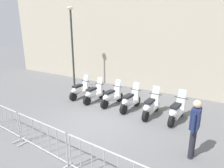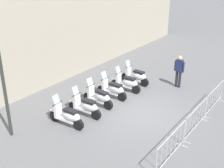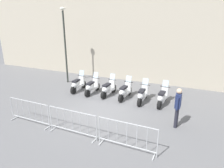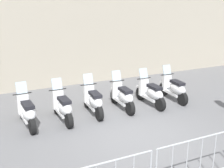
{
  "view_description": "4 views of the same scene",
  "coord_description": "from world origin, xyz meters",
  "px_view_note": "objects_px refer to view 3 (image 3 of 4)",
  "views": [
    {
      "loc": [
        3.91,
        -5.33,
        3.36
      ],
      "look_at": [
        -0.43,
        2.06,
        1.09
      ],
      "focal_mm": 28.7,
      "sensor_mm": 36.0,
      "label": 1
    },
    {
      "loc": [
        -10.11,
        -4.83,
        6.2
      ],
      "look_at": [
        -0.15,
        1.45,
        1.13
      ],
      "focal_mm": 46.01,
      "sensor_mm": 36.0,
      "label": 2
    },
    {
      "loc": [
        3.7,
        -8.24,
        4.36
      ],
      "look_at": [
        -0.02,
        1.58,
        0.92
      ],
      "focal_mm": 31.5,
      "sensor_mm": 36.0,
      "label": 3
    },
    {
      "loc": [
        -4.18,
        -6.02,
        3.65
      ],
      "look_at": [
        -0.16,
        1.21,
        1.2
      ],
      "focal_mm": 46.29,
      "sensor_mm": 36.0,
      "label": 4
    }
  ],
  "objects_px": {
    "barrier_segment_2": "(127,136)",
    "barrier_segment_0": "(29,112)",
    "motorcycle_1": "(92,87)",
    "barrier_segment_1": "(72,123)",
    "motorcycle_2": "(108,89)",
    "motorcycle_0": "(78,84)",
    "motorcycle_4": "(142,95)",
    "motorcycle_3": "(125,91)",
    "officer_near_row_end": "(178,106)",
    "motorcycle_5": "(162,97)",
    "street_lamp": "(65,38)"
  },
  "relations": [
    {
      "from": "street_lamp",
      "to": "officer_near_row_end",
      "type": "bearing_deg",
      "value": -25.87
    },
    {
      "from": "motorcycle_0",
      "to": "officer_near_row_end",
      "type": "xyz_separation_m",
      "value": [
        6.15,
        -2.38,
        0.53
      ]
    },
    {
      "from": "motorcycle_1",
      "to": "barrier_segment_1",
      "type": "xyz_separation_m",
      "value": [
        1.33,
        -4.36,
        0.07
      ]
    },
    {
      "from": "officer_near_row_end",
      "to": "barrier_segment_2",
      "type": "bearing_deg",
      "value": -123.99
    },
    {
      "from": "motorcycle_0",
      "to": "barrier_segment_0",
      "type": "relative_size",
      "value": 0.8
    },
    {
      "from": "motorcycle_4",
      "to": "officer_near_row_end",
      "type": "relative_size",
      "value": 1.0
    },
    {
      "from": "motorcycle_1",
      "to": "motorcycle_0",
      "type": "bearing_deg",
      "value": 173.2
    },
    {
      "from": "motorcycle_5",
      "to": "motorcycle_4",
      "type": "bearing_deg",
      "value": -178.47
    },
    {
      "from": "motorcycle_2",
      "to": "motorcycle_5",
      "type": "distance_m",
      "value": 3.2
    },
    {
      "from": "barrier_segment_0",
      "to": "motorcycle_1",
      "type": "bearing_deg",
      "value": 77.67
    },
    {
      "from": "motorcycle_4",
      "to": "motorcycle_2",
      "type": "bearing_deg",
      "value": 172.86
    },
    {
      "from": "motorcycle_1",
      "to": "motorcycle_5",
      "type": "xyz_separation_m",
      "value": [
        4.25,
        -0.19,
        0.0
      ]
    },
    {
      "from": "motorcycle_4",
      "to": "barrier_segment_1",
      "type": "xyz_separation_m",
      "value": [
        -1.86,
        -4.14,
        0.07
      ]
    },
    {
      "from": "motorcycle_1",
      "to": "barrier_segment_1",
      "type": "distance_m",
      "value": 4.56
    },
    {
      "from": "motorcycle_5",
      "to": "street_lamp",
      "type": "relative_size",
      "value": 0.33
    },
    {
      "from": "motorcycle_2",
      "to": "barrier_segment_0",
      "type": "height_order",
      "value": "motorcycle_2"
    },
    {
      "from": "motorcycle_4",
      "to": "barrier_segment_0",
      "type": "distance_m",
      "value": 5.74
    },
    {
      "from": "motorcycle_0",
      "to": "motorcycle_2",
      "type": "xyz_separation_m",
      "value": [
        2.12,
        -0.08,
        0.0
      ]
    },
    {
      "from": "motorcycle_2",
      "to": "barrier_segment_2",
      "type": "xyz_separation_m",
      "value": [
        2.51,
        -4.55,
        0.07
      ]
    },
    {
      "from": "motorcycle_3",
      "to": "motorcycle_2",
      "type": "bearing_deg",
      "value": 175.07
    },
    {
      "from": "motorcycle_1",
      "to": "officer_near_row_end",
      "type": "bearing_deg",
      "value": -23.86
    },
    {
      "from": "motorcycle_4",
      "to": "motorcycle_3",
      "type": "bearing_deg",
      "value": 170.67
    },
    {
      "from": "motorcycle_1",
      "to": "street_lamp",
      "type": "relative_size",
      "value": 0.33
    },
    {
      "from": "motorcycle_2",
      "to": "barrier_segment_0",
      "type": "relative_size",
      "value": 0.8
    },
    {
      "from": "motorcycle_1",
      "to": "barrier_segment_1",
      "type": "bearing_deg",
      "value": -73.1
    },
    {
      "from": "motorcycle_2",
      "to": "motorcycle_3",
      "type": "relative_size",
      "value": 1.0
    },
    {
      "from": "motorcycle_3",
      "to": "officer_near_row_end",
      "type": "xyz_separation_m",
      "value": [
        2.97,
        -2.21,
        0.53
      ]
    },
    {
      "from": "motorcycle_0",
      "to": "motorcycle_4",
      "type": "distance_m",
      "value": 4.26
    },
    {
      "from": "barrier_segment_2",
      "to": "barrier_segment_0",
      "type": "bearing_deg",
      "value": 176.42
    },
    {
      "from": "barrier_segment_2",
      "to": "motorcycle_5",
      "type": "bearing_deg",
      "value": 81.09
    },
    {
      "from": "street_lamp",
      "to": "officer_near_row_end",
      "type": "xyz_separation_m",
      "value": [
        7.83,
        -3.8,
        -2.18
      ]
    },
    {
      "from": "barrier_segment_1",
      "to": "officer_near_row_end",
      "type": "distance_m",
      "value": 4.34
    },
    {
      "from": "motorcycle_0",
      "to": "motorcycle_3",
      "type": "distance_m",
      "value": 3.19
    },
    {
      "from": "barrier_segment_2",
      "to": "officer_near_row_end",
      "type": "distance_m",
      "value": 2.75
    },
    {
      "from": "street_lamp",
      "to": "motorcycle_5",
      "type": "bearing_deg",
      "value": -13.95
    },
    {
      "from": "motorcycle_0",
      "to": "motorcycle_1",
      "type": "xyz_separation_m",
      "value": [
        1.06,
        -0.13,
        0.0
      ]
    },
    {
      "from": "barrier_segment_2",
      "to": "motorcycle_3",
      "type": "bearing_deg",
      "value": 107.99
    },
    {
      "from": "motorcycle_0",
      "to": "motorcycle_4",
      "type": "bearing_deg",
      "value": -4.67
    },
    {
      "from": "barrier_segment_0",
      "to": "motorcycle_5",
      "type": "bearing_deg",
      "value": 37.92
    },
    {
      "from": "motorcycle_0",
      "to": "motorcycle_5",
      "type": "relative_size",
      "value": 1.0
    },
    {
      "from": "motorcycle_3",
      "to": "motorcycle_4",
      "type": "bearing_deg",
      "value": -9.33
    },
    {
      "from": "barrier_segment_0",
      "to": "barrier_segment_1",
      "type": "xyz_separation_m",
      "value": [
        2.25,
        -0.14,
        0.0
      ]
    },
    {
      "from": "motorcycle_2",
      "to": "street_lamp",
      "type": "bearing_deg",
      "value": 158.47
    },
    {
      "from": "motorcycle_3",
      "to": "motorcycle_1",
      "type": "bearing_deg",
      "value": 178.75
    },
    {
      "from": "motorcycle_2",
      "to": "motorcycle_4",
      "type": "relative_size",
      "value": 1.0
    },
    {
      "from": "street_lamp",
      "to": "motorcycle_4",
      "type": "bearing_deg",
      "value": -16.59
    },
    {
      "from": "motorcycle_1",
      "to": "barrier_segment_1",
      "type": "height_order",
      "value": "motorcycle_1"
    },
    {
      "from": "barrier_segment_0",
      "to": "motorcycle_2",
      "type": "bearing_deg",
      "value": 65.04
    },
    {
      "from": "officer_near_row_end",
      "to": "motorcycle_5",
      "type": "bearing_deg",
      "value": 112.24
    },
    {
      "from": "motorcycle_4",
      "to": "barrier_segment_1",
      "type": "bearing_deg",
      "value": -114.19
    }
  ]
}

